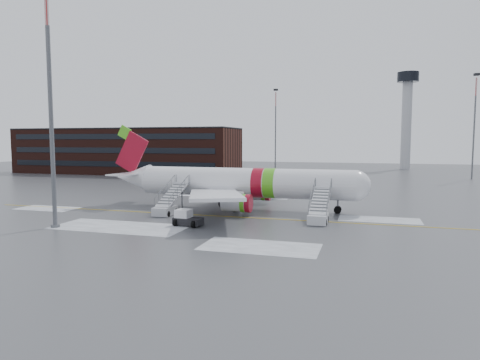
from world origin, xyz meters
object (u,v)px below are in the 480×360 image
(airstair_fwd, at_px, (319,213))
(light_mast_near, at_px, (50,98))
(airliner, at_px, (237,183))
(airstair_aft, at_px, (168,206))
(pushback_tug, at_px, (187,218))

(airstair_fwd, relative_size, light_mast_near, 0.30)
(airliner, relative_size, airstair_aft, 4.55)
(airliner, xyz_separation_m, pushback_tug, (-1.87, -12.36, -2.66))
(airstair_aft, bearing_deg, light_mast_near, -125.74)
(airstair_fwd, distance_m, pushback_tug, 14.45)
(airstair_fwd, bearing_deg, light_mast_near, -157.78)
(airstair_fwd, xyz_separation_m, airstair_aft, (-18.27, 0.00, 0.00))
(airliner, xyz_separation_m, airstair_fwd, (11.35, -6.54, -2.35))
(pushback_tug, bearing_deg, airstair_aft, 130.96)
(airstair_fwd, xyz_separation_m, light_mast_near, (-25.87, -10.57, 12.21))
(airstair_aft, distance_m, light_mast_near, 17.85)
(airliner, height_order, pushback_tug, airliner)
(pushback_tug, bearing_deg, airliner, 81.39)
(pushback_tug, bearing_deg, light_mast_near, -159.45)
(airstair_fwd, distance_m, airstair_aft, 18.27)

